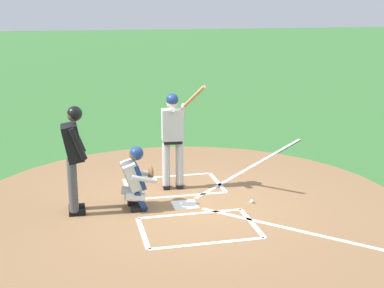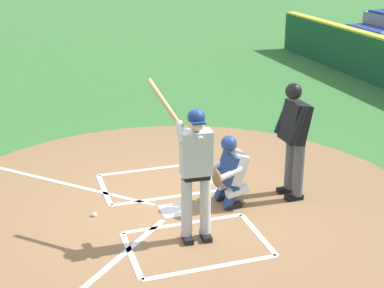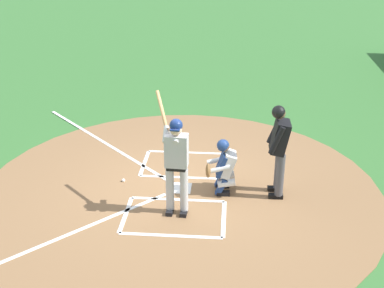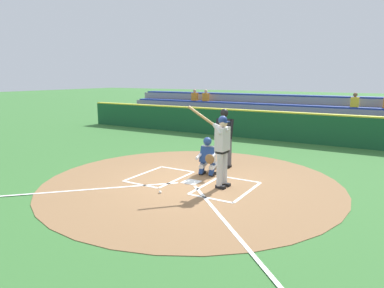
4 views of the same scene
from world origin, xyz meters
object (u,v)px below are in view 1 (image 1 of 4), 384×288
object	(u,v)px
batter	(173,134)
catcher	(136,176)
baseball	(252,202)
plate_umpire	(73,153)

from	to	relation	value
batter	catcher	distance (m)	1.28
catcher	baseball	world-z (taller)	catcher
batter	baseball	bearing A→B (deg)	48.66
catcher	baseball	xyz separation A→B (m)	(0.23, 2.05, -0.55)
catcher	plate_umpire	world-z (taller)	plate_umpire
plate_umpire	batter	bearing A→B (deg)	113.45
batter	plate_umpire	size ratio (longest dim) A/B	1.14
batter	baseball	xyz separation A→B (m)	(1.07, 1.22, -1.06)
batter	plate_umpire	world-z (taller)	batter
catcher	baseball	distance (m)	2.13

